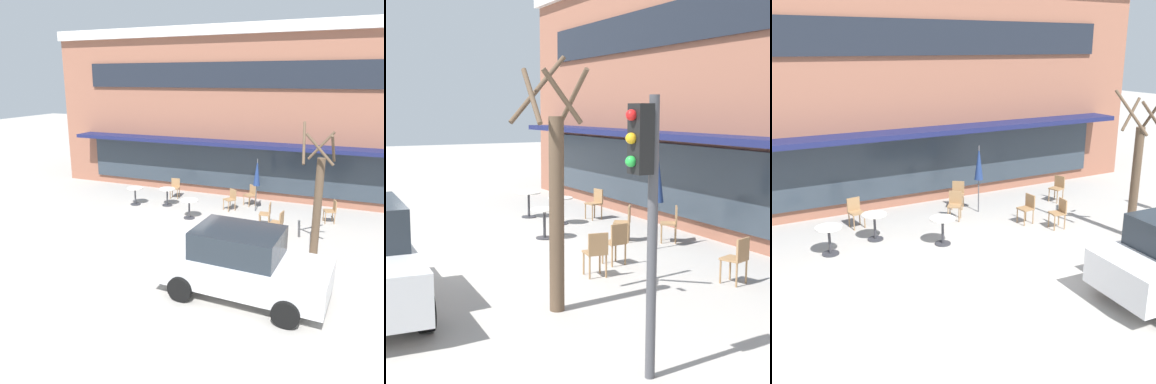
# 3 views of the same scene
# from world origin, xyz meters

# --- Properties ---
(ground_plane) EXTENTS (80.00, 80.00, 0.00)m
(ground_plane) POSITION_xyz_m (0.00, 0.00, 0.00)
(ground_plane) COLOR #ADA8A0
(cafe_table_near_wall) EXTENTS (0.70, 0.70, 0.76)m
(cafe_table_near_wall) POSITION_xyz_m (-0.68, 2.33, 0.52)
(cafe_table_near_wall) COLOR #333338
(cafe_table_near_wall) RESTS_ON ground
(cafe_table_streetside) EXTENTS (0.70, 0.70, 0.76)m
(cafe_table_streetside) POSITION_xyz_m (-3.56, 3.09, 0.52)
(cafe_table_streetside) COLOR #333338
(cafe_table_streetside) RESTS_ON ground
(cafe_table_by_tree) EXTENTS (0.70, 0.70, 0.76)m
(cafe_table_by_tree) POSITION_xyz_m (-2.21, 3.50, 0.52)
(cafe_table_by_tree) COLOR #333338
(cafe_table_by_tree) RESTS_ON ground
(patio_umbrella_green_folded) EXTENTS (0.28, 0.28, 2.20)m
(patio_umbrella_green_folded) POSITION_xyz_m (1.51, 4.21, 1.63)
(patio_umbrella_green_folded) COLOR #4C4C51
(patio_umbrella_green_folded) RESTS_ON ground
(cafe_chair_0) EXTENTS (0.44, 0.44, 0.89)m
(cafe_chair_0) POSITION_xyz_m (2.32, 2.63, 0.53)
(cafe_chair_0) COLOR #9E754C
(cafe_chair_0) RESTS_ON ground
(cafe_chair_1) EXTENTS (0.56, 0.56, 0.89)m
(cafe_chair_1) POSITION_xyz_m (0.52, 3.96, 0.53)
(cafe_chair_1) COLOR #9E754C
(cafe_chair_1) RESTS_ON ground
(cafe_chair_2) EXTENTS (0.50, 0.50, 0.89)m
(cafe_chair_2) POSITION_xyz_m (4.51, 3.93, 0.53)
(cafe_chair_2) COLOR #9E754C
(cafe_chair_2) RESTS_ON ground
(cafe_chair_3) EXTENTS (0.46, 0.46, 0.89)m
(cafe_chair_3) POSITION_xyz_m (-2.41, 4.75, 0.53)
(cafe_chair_3) COLOR #9E754C
(cafe_chair_3) RESTS_ON ground
(cafe_chair_4) EXTENTS (0.56, 0.56, 0.89)m
(cafe_chair_4) POSITION_xyz_m (1.12, 4.92, 0.53)
(cafe_chair_4) COLOR #9E754C
(cafe_chair_4) RESTS_ON ground
(cafe_chair_5) EXTENTS (0.45, 0.45, 0.89)m
(cafe_chair_5) POSITION_xyz_m (2.91, 1.83, 0.53)
(cafe_chair_5) COLOR #9E754C
(cafe_chair_5) RESTS_ON ground
(street_tree) EXTENTS (1.03, 1.08, 4.11)m
(street_tree) POSITION_xyz_m (4.25, 0.34, 1.83)
(street_tree) COLOR brown
(street_tree) RESTS_ON ground
(traffic_light_pole) EXTENTS (0.26, 0.44, 3.40)m
(traffic_light_pole) POSITION_xyz_m (6.97, 0.23, 2.30)
(traffic_light_pole) COLOR #47474C
(traffic_light_pole) RESTS_ON ground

